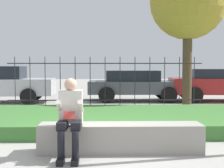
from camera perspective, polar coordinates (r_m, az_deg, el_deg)
ground_plane at (r=5.53m, az=-1.21°, el=-12.32°), size 60.00×60.00×0.00m
stone_bench at (r=5.48m, az=1.61°, el=-10.09°), size 2.80×0.52×0.49m
person_seated_reader at (r=5.12m, az=-7.61°, el=-5.44°), size 0.42×0.73×1.29m
grass_berm at (r=7.88m, az=-1.23°, el=-6.46°), size 8.42×3.48×0.30m
iron_fence at (r=10.30m, az=-1.24°, el=0.22°), size 6.42×0.03×1.79m
car_parked_right at (r=14.01m, az=19.28°, el=0.08°), size 4.35×2.04×1.36m
car_parked_center at (r=13.33m, az=4.24°, el=-0.06°), size 4.05×1.91×1.30m
tree_behind_fence at (r=11.69m, az=13.75°, el=14.33°), size 2.70×2.70×5.13m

